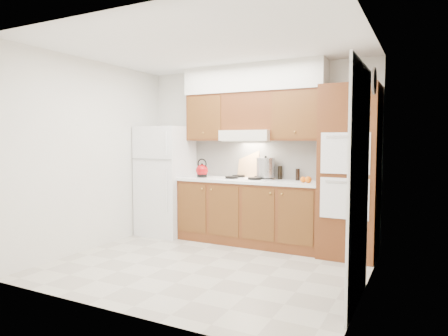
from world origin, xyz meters
name	(u,v)px	position (x,y,z in m)	size (l,w,h in m)	color
floor	(207,265)	(0.00, 0.00, 0.00)	(3.60, 3.60, 0.00)	beige
ceiling	(206,46)	(0.00, 0.00, 2.60)	(3.60, 3.60, 0.00)	white
wall_back	(256,154)	(0.00, 1.50, 1.30)	(3.60, 0.02, 2.60)	white
wall_left	(94,155)	(-1.80, 0.00, 1.30)	(0.02, 3.00, 2.60)	white
wall_right	(367,161)	(1.80, 0.00, 1.30)	(0.02, 3.00, 2.60)	white
fridge	(166,181)	(-1.41, 1.14, 0.86)	(0.75, 0.72, 1.72)	white
base_cabinets	(249,213)	(0.02, 1.20, 0.45)	(2.11, 0.60, 0.90)	brown
countertop	(249,181)	(0.03, 1.19, 0.92)	(2.13, 0.62, 0.04)	white
backsplash	(257,159)	(0.02, 1.49, 1.22)	(2.11, 0.03, 0.56)	white
oven_cabinet	(350,172)	(1.44, 1.18, 1.10)	(0.70, 0.65, 2.20)	brown
upper_cab_left	(209,118)	(-0.71, 1.33, 1.85)	(0.63, 0.33, 0.70)	brown
upper_cab_right	(299,115)	(0.72, 1.33, 1.85)	(0.73, 0.33, 0.70)	brown
range_hood	(248,136)	(-0.02, 1.27, 1.57)	(0.75, 0.45, 0.15)	silver
upper_cab_over_hood	(250,112)	(-0.02, 1.33, 1.92)	(0.75, 0.33, 0.55)	brown
soffit	(253,79)	(0.03, 1.32, 2.40)	(2.13, 0.36, 0.40)	silver
cooktop	(246,179)	(-0.02, 1.21, 0.95)	(0.74, 0.50, 0.01)	white
doorway	(359,191)	(1.79, -0.35, 1.05)	(0.02, 0.90, 2.10)	black
wall_clock	(374,81)	(1.79, 0.55, 2.15)	(0.30, 0.30, 0.02)	#3F3833
kettle	(202,171)	(-0.73, 1.14, 1.04)	(0.19, 0.19, 0.19)	maroon
cutting_board	(248,164)	(-0.10, 1.45, 1.14)	(0.34, 0.02, 0.45)	tan
stock_pot	(266,168)	(0.24, 1.30, 1.11)	(0.26, 0.26, 0.27)	#ABABAF
condiment_a	(272,172)	(0.30, 1.39, 1.05)	(0.06, 0.06, 0.22)	black
condiment_b	(280,173)	(0.42, 1.41, 1.04)	(0.06, 0.06, 0.19)	black
condiment_c	(298,175)	(0.70, 1.37, 1.02)	(0.06, 0.06, 0.17)	black
orange_near	(308,180)	(0.92, 1.10, 0.98)	(0.09, 0.09, 0.09)	orange
orange_far	(303,180)	(0.85, 1.13, 0.98)	(0.08, 0.08, 0.08)	orange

